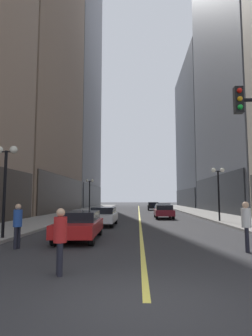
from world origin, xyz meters
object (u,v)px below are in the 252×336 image
at_px(car_maroon, 164,211).
at_px(car_red, 80,224).
at_px(car_blue, 163,208).
at_px(car_black, 153,206).
at_px(car_white, 104,216).
at_px(street_lamp_left_far, 90,188).
at_px(street_lamp_left_near, 5,170).
at_px(pedestrian_in_blue_hoodie, 18,222).
at_px(pedestrian_in_white_shirt, 246,222).
at_px(pedestrian_in_red_jacket, 60,236).
at_px(street_lamp_right_mid, 218,182).

bearing_deg(car_maroon, car_red, -109.98).
xyz_separation_m(car_blue, car_black, (-0.66, 10.75, -0.00)).
xyz_separation_m(car_white, car_black, (5.01, 27.19, 0.00)).
xyz_separation_m(car_red, street_lamp_left_far, (-3.48, 22.98, 2.54)).
distance_m(car_red, street_lamp_left_near, 4.34).
relative_size(car_blue, car_black, 1.13).
bearing_deg(pedestrian_in_blue_hoodie, street_lamp_left_far, 93.42).
height_order(car_white, pedestrian_in_blue_hoodie, pedestrian_in_blue_hoodie).
relative_size(car_blue, pedestrian_in_white_shirt, 2.60).
distance_m(car_maroon, pedestrian_in_white_shirt, 17.40).
distance_m(car_black, pedestrian_in_red_jacket, 40.63).
height_order(car_maroon, street_lamp_right_mid, street_lamp_right_mid).
xyz_separation_m(car_red, car_maroon, (5.27, 14.49, -0.00)).
height_order(car_black, street_lamp_left_far, street_lamp_left_far).
xyz_separation_m(pedestrian_in_white_shirt, pedestrian_in_blue_hoodie, (-8.69, 0.34, -0.06)).
distance_m(car_maroon, car_blue, 8.93).
bearing_deg(car_blue, street_lamp_left_near, -111.55).
bearing_deg(car_black, street_lamp_right_mid, -80.62).
relative_size(car_blue, street_lamp_left_far, 1.07).
distance_m(car_red, pedestrian_in_white_shirt, 7.32).
bearing_deg(street_lamp_left_far, car_white, -76.76).
distance_m(car_maroon, pedestrian_in_red_jacket, 21.21).
bearing_deg(car_black, pedestrian_in_red_jacket, -96.43).
distance_m(car_white, pedestrian_in_red_jacket, 13.20).
distance_m(car_blue, pedestrian_in_red_jacket, 30.08).
distance_m(car_maroon, pedestrian_in_blue_hoodie, 18.46).
relative_size(car_red, street_lamp_right_mid, 1.08).
relative_size(car_red, car_black, 1.13).
bearing_deg(car_red, pedestrian_in_white_shirt, -22.92).
xyz_separation_m(car_white, street_lamp_left_far, (-3.77, 16.03, 2.54)).
height_order(car_red, car_blue, same).
xyz_separation_m(car_black, street_lamp_right_mid, (4.01, -24.31, 2.54)).
bearing_deg(street_lamp_left_far, car_black, 51.80).
xyz_separation_m(pedestrian_in_white_shirt, street_lamp_right_mid, (2.58, 12.68, 2.18)).
bearing_deg(car_blue, pedestrian_in_blue_hoodie, -107.00).
relative_size(car_black, street_lamp_left_near, 0.95).
relative_size(pedestrian_in_red_jacket, street_lamp_right_mid, 0.38).
xyz_separation_m(pedestrian_in_red_jacket, street_lamp_left_far, (-4.24, 29.21, 2.27)).
distance_m(car_maroon, street_lamp_left_near, 17.56).
xyz_separation_m(pedestrian_in_red_jacket, street_lamp_right_mid, (8.56, 16.07, 2.27)).
bearing_deg(pedestrian_in_blue_hoodie, pedestrian_in_white_shirt, -2.27).
distance_m(car_blue, pedestrian_in_blue_hoodie, 27.08).
bearing_deg(car_maroon, pedestrian_in_white_shirt, -85.17).
bearing_deg(car_black, street_lamp_left_far, -128.20).
distance_m(car_white, street_lamp_right_mid, 9.81).
xyz_separation_m(pedestrian_in_white_shirt, street_lamp_left_far, (-10.22, 25.82, 2.18)).
relative_size(car_blue, pedestrian_in_red_jacket, 2.80).
xyz_separation_m(pedestrian_in_red_jacket, pedestrian_in_blue_hoodie, (-2.71, 3.73, 0.03)).
height_order(car_blue, car_black, same).
bearing_deg(street_lamp_left_near, car_red, 8.57).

